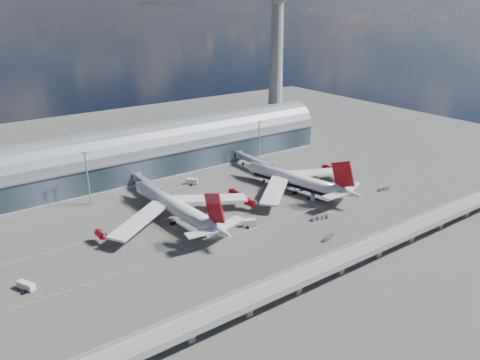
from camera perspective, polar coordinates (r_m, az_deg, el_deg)
ground at (r=205.53m, az=0.74°, el=-4.68°), size 500.00×500.00×0.00m
taxi_lines at (r=222.07m, az=-2.66°, el=-2.69°), size 200.00×80.12×0.01m
terminal at (r=263.96m, az=-9.39°, el=3.52°), size 200.00×30.00×28.00m
control_tower at (r=305.72m, az=4.44°, el=13.81°), size 19.00×19.00×103.00m
guideway at (r=167.28m, az=12.20°, el=-9.51°), size 220.00×8.50×7.20m
floodlight_mast_left at (r=225.48m, az=-18.11°, el=0.35°), size 3.00×0.70×25.70m
floodlight_mast_right at (r=270.20m, az=2.34°, el=4.70°), size 3.00×0.70×25.70m
airliner_left at (r=202.20m, az=-7.72°, el=-3.31°), size 70.81×74.40×22.66m
airliner_right at (r=234.08m, az=6.77°, el=-0.01°), size 67.50×70.64×22.56m
jet_bridge_left at (r=235.67m, az=-11.39°, el=-0.32°), size 4.40×28.00×7.25m
jet_bridge_right at (r=265.08m, az=1.45°, el=2.48°), size 4.40×32.00×7.25m
service_truck_0 at (r=172.28m, az=-24.62°, el=-11.64°), size 4.93×6.79×2.71m
service_truck_1 at (r=197.91m, az=1.16°, el=-5.23°), size 5.98×4.62×3.15m
service_truck_2 at (r=192.06m, az=-3.76°, el=-6.19°), size 7.56×5.51×2.71m
service_truck_3 at (r=226.71m, az=8.86°, el=-2.08°), size 5.01×5.04×2.48m
service_truck_4 at (r=253.70m, az=2.96°, el=0.66°), size 2.80×4.59×2.49m
service_truck_5 at (r=244.30m, az=-5.85°, el=-0.17°), size 5.90×5.83×2.90m
cargo_train_0 at (r=191.17m, az=10.80°, el=-6.88°), size 6.97×3.45×1.53m
cargo_train_1 at (r=207.40m, az=9.83°, el=-4.52°), size 9.41×3.44×1.55m
cargo_train_2 at (r=246.41m, az=17.18°, el=-1.01°), size 7.19×3.00×1.57m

